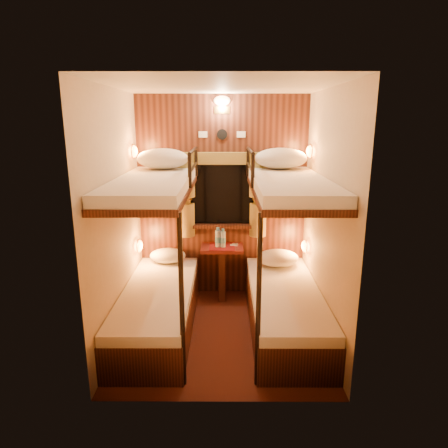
{
  "coord_description": "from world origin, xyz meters",
  "views": [
    {
      "loc": [
        0.04,
        -3.69,
        2.1
      ],
      "look_at": [
        0.03,
        0.15,
        1.11
      ],
      "focal_mm": 32.0,
      "sensor_mm": 36.0,
      "label": 1
    }
  ],
  "objects_px": {
    "bunk_left": "(157,279)",
    "table": "(222,265)",
    "bottle_left": "(218,239)",
    "bunk_right": "(286,279)",
    "bottle_right": "(223,239)"
  },
  "relations": [
    {
      "from": "bunk_left",
      "to": "table",
      "type": "xyz_separation_m",
      "value": [
        0.65,
        0.78,
        -0.14
      ]
    },
    {
      "from": "bottle_left",
      "to": "table",
      "type": "bearing_deg",
      "value": 26.02
    },
    {
      "from": "table",
      "to": "bottle_right",
      "type": "height_order",
      "value": "bottle_right"
    },
    {
      "from": "table",
      "to": "bottle_right",
      "type": "bearing_deg",
      "value": -69.53
    },
    {
      "from": "bunk_left",
      "to": "table",
      "type": "distance_m",
      "value": 1.02
    },
    {
      "from": "table",
      "to": "bottle_right",
      "type": "xyz_separation_m",
      "value": [
        0.01,
        -0.03,
        0.33
      ]
    },
    {
      "from": "bunk_right",
      "to": "table",
      "type": "distance_m",
      "value": 1.02
    },
    {
      "from": "table",
      "to": "bottle_left",
      "type": "height_order",
      "value": "bottle_left"
    },
    {
      "from": "bunk_left",
      "to": "bunk_right",
      "type": "height_order",
      "value": "same"
    },
    {
      "from": "bunk_left",
      "to": "bunk_right",
      "type": "bearing_deg",
      "value": 0.0
    },
    {
      "from": "bunk_left",
      "to": "bottle_right",
      "type": "xyz_separation_m",
      "value": [
        0.66,
        0.75,
        0.19
      ]
    },
    {
      "from": "bunk_left",
      "to": "bottle_right",
      "type": "height_order",
      "value": "bunk_left"
    },
    {
      "from": "bunk_left",
      "to": "bottle_right",
      "type": "bearing_deg",
      "value": 48.68
    },
    {
      "from": "bunk_left",
      "to": "bottle_left",
      "type": "bearing_deg",
      "value": 51.63
    },
    {
      "from": "bunk_left",
      "to": "bottle_left",
      "type": "xyz_separation_m",
      "value": [
        0.6,
        0.76,
        0.2
      ]
    }
  ]
}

